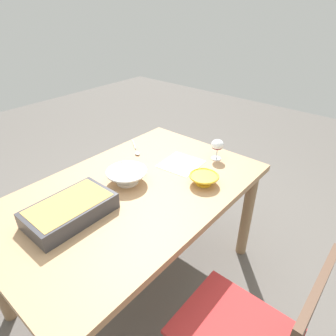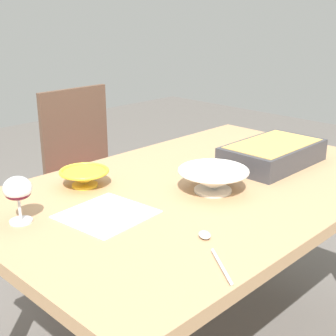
{
  "view_description": "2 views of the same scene",
  "coord_description": "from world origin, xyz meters",
  "px_view_note": "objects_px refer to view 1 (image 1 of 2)",
  "views": [
    {
      "loc": [
        -0.85,
        -0.97,
        1.62
      ],
      "look_at": [
        0.24,
        -0.05,
        0.77
      ],
      "focal_mm": 31.03,
      "sensor_mm": 36.0,
      "label": 1
    },
    {
      "loc": [
        1.15,
        0.97,
        1.29
      ],
      "look_at": [
        0.11,
        -0.05,
        0.8
      ],
      "focal_mm": 50.89,
      "sensor_mm": 36.0,
      "label": 2
    }
  ],
  "objects_px": {
    "wine_glass": "(217,146)",
    "small_bowl": "(204,179)",
    "mixing_bowl": "(127,176)",
    "napkin": "(181,164)",
    "serving_spoon": "(136,150)",
    "dining_table": "(133,204)",
    "casserole_dish": "(70,209)"
  },
  "relations": [
    {
      "from": "small_bowl",
      "to": "wine_glass",
      "type": "bearing_deg",
      "value": 19.22
    },
    {
      "from": "small_bowl",
      "to": "serving_spoon",
      "type": "height_order",
      "value": "small_bowl"
    },
    {
      "from": "casserole_dish",
      "to": "small_bowl",
      "type": "relative_size",
      "value": 2.42
    },
    {
      "from": "serving_spoon",
      "to": "dining_table",
      "type": "bearing_deg",
      "value": -137.26
    },
    {
      "from": "wine_glass",
      "to": "casserole_dish",
      "type": "bearing_deg",
      "value": 166.95
    },
    {
      "from": "casserole_dish",
      "to": "wine_glass",
      "type": "bearing_deg",
      "value": -13.05
    },
    {
      "from": "dining_table",
      "to": "wine_glass",
      "type": "relative_size",
      "value": 10.98
    },
    {
      "from": "mixing_bowl",
      "to": "napkin",
      "type": "distance_m",
      "value": 0.37
    },
    {
      "from": "wine_glass",
      "to": "small_bowl",
      "type": "height_order",
      "value": "wine_glass"
    },
    {
      "from": "napkin",
      "to": "wine_glass",
      "type": "bearing_deg",
      "value": -33.43
    },
    {
      "from": "mixing_bowl",
      "to": "serving_spoon",
      "type": "relative_size",
      "value": 1.06
    },
    {
      "from": "casserole_dish",
      "to": "serving_spoon",
      "type": "bearing_deg",
      "value": 20.64
    },
    {
      "from": "serving_spoon",
      "to": "napkin",
      "type": "bearing_deg",
      "value": -80.21
    },
    {
      "from": "wine_glass",
      "to": "casserole_dish",
      "type": "xyz_separation_m",
      "value": [
        -0.92,
        0.21,
        -0.05
      ]
    },
    {
      "from": "dining_table",
      "to": "serving_spoon",
      "type": "height_order",
      "value": "serving_spoon"
    },
    {
      "from": "small_bowl",
      "to": "casserole_dish",
      "type": "bearing_deg",
      "value": 153.57
    },
    {
      "from": "dining_table",
      "to": "napkin",
      "type": "height_order",
      "value": "napkin"
    },
    {
      "from": "wine_glass",
      "to": "mixing_bowl",
      "type": "xyz_separation_m",
      "value": [
        -0.55,
        0.23,
        -0.05
      ]
    },
    {
      "from": "wine_glass",
      "to": "small_bowl",
      "type": "xyz_separation_m",
      "value": [
        -0.29,
        -0.1,
        -0.06
      ]
    },
    {
      "from": "dining_table",
      "to": "casserole_dish",
      "type": "relative_size",
      "value": 3.69
    },
    {
      "from": "wine_glass",
      "to": "serving_spoon",
      "type": "distance_m",
      "value": 0.54
    },
    {
      "from": "dining_table",
      "to": "napkin",
      "type": "relative_size",
      "value": 6.26
    },
    {
      "from": "casserole_dish",
      "to": "napkin",
      "type": "bearing_deg",
      "value": -6.6
    },
    {
      "from": "small_bowl",
      "to": "dining_table",
      "type": "bearing_deg",
      "value": 138.25
    },
    {
      "from": "wine_glass",
      "to": "napkin",
      "type": "bearing_deg",
      "value": 146.57
    },
    {
      "from": "mixing_bowl",
      "to": "napkin",
      "type": "xyz_separation_m",
      "value": [
        0.35,
        -0.1,
        -0.04
      ]
    },
    {
      "from": "napkin",
      "to": "mixing_bowl",
      "type": "bearing_deg",
      "value": 163.94
    },
    {
      "from": "dining_table",
      "to": "casserole_dish",
      "type": "bearing_deg",
      "value": 171.25
    },
    {
      "from": "small_bowl",
      "to": "napkin",
      "type": "relative_size",
      "value": 0.7
    },
    {
      "from": "wine_glass",
      "to": "mixing_bowl",
      "type": "relative_size",
      "value": 0.58
    },
    {
      "from": "mixing_bowl",
      "to": "napkin",
      "type": "relative_size",
      "value": 0.98
    },
    {
      "from": "wine_glass",
      "to": "napkin",
      "type": "height_order",
      "value": "wine_glass"
    }
  ]
}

